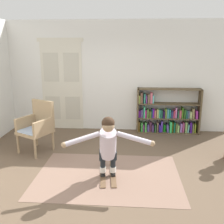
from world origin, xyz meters
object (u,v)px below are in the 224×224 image
object	(u,v)px
bookshelf	(166,115)
skis_pair	(108,174)
wicker_chair	(37,125)
person_skier	(108,143)

from	to	relation	value
bookshelf	skis_pair	size ratio (longest dim) A/B	1.80
bookshelf	wicker_chair	size ratio (longest dim) A/B	1.49
person_skier	wicker_chair	bearing A→B (deg)	143.95
bookshelf	person_skier	size ratio (longest dim) A/B	1.12
skis_pair	bookshelf	bearing A→B (deg)	62.06
bookshelf	wicker_chair	distance (m)	3.28
skis_pair	person_skier	size ratio (longest dim) A/B	0.62
wicker_chair	skis_pair	bearing A→B (deg)	-31.85
bookshelf	person_skier	xyz separation A→B (m)	(-1.29, -2.66, 0.21)
person_skier	bookshelf	bearing A→B (deg)	64.16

